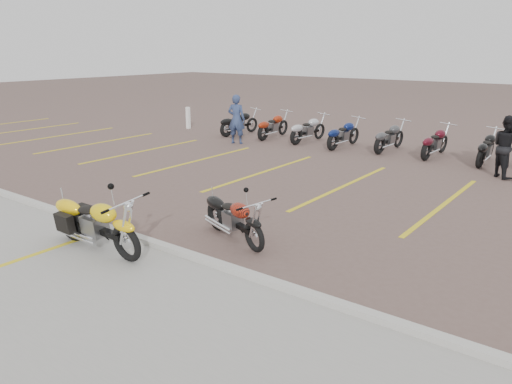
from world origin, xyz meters
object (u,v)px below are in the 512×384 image
flame_cruiser (234,219)px  person_a (236,119)px  bollard (188,118)px  yellow_cruiser (97,225)px  person_b (507,147)px

flame_cruiser → person_a: bearing=148.8°
flame_cruiser → bollard: 14.28m
yellow_cruiser → person_b: size_ratio=1.34×
yellow_cruiser → person_a: person_a is taller
flame_cruiser → person_b: size_ratio=1.09×
flame_cruiser → person_b: 9.07m
yellow_cruiser → person_a: bearing=116.6°
flame_cruiser → person_b: person_b is taller
person_a → bollard: size_ratio=1.91×
person_a → flame_cruiser: bearing=111.2°
flame_cruiser → person_a: size_ratio=1.03×
person_b → bollard: size_ratio=1.80×
yellow_cruiser → person_b: person_b is taller
yellow_cruiser → flame_cruiser: 2.56m
yellow_cruiser → bollard: size_ratio=2.41×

